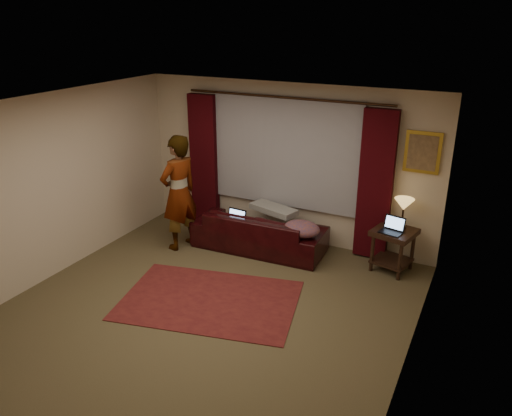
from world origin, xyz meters
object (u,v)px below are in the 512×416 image
Objects in this scene: tiffany_lamp at (403,213)px; laptop_table at (391,226)px; sofa at (259,224)px; laptop_sofa at (233,219)px; end_table at (393,250)px; person at (179,193)px.

laptop_table is at bearing -111.86° from tiffany_lamp.
sofa is at bearing -164.83° from laptop_table.
laptop_table is (2.05, 0.10, 0.33)m from sofa.
tiffany_lamp reaches higher than sofa.
sofa reaches higher than laptop_sofa.
person is at bearing -167.43° from end_table.
person reaches higher than sofa.
end_table is at bearing 88.26° from laptop_table.
laptop_table reaches higher than laptop_sofa.
person is (-0.82, -0.27, 0.39)m from laptop_sofa.
tiffany_lamp reaches higher than end_table.
tiffany_lamp is at bearing 60.71° from end_table.
laptop_sofa is at bearing -167.02° from tiffany_lamp.
end_table is at bearing 118.83° from person.
laptop_table is (2.40, 0.33, 0.22)m from laptop_sofa.
laptop_table is at bearing 116.77° from person.
person reaches higher than laptop_sofa.
sofa is at bearing 36.40° from laptop_sofa.
laptop_sofa is at bearing -159.97° from laptop_table.
tiffany_lamp is at bearing 120.57° from person.
laptop_table is at bearing 11.74° from laptop_sofa.
sofa is 1.14× the size of person.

